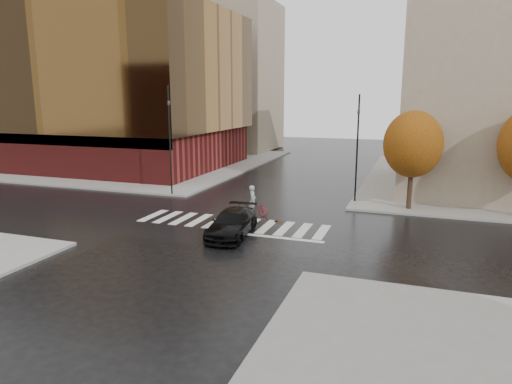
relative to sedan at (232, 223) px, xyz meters
The scene contains 12 objects.
ground 2.16m from the sedan, 118.08° to the left, with size 120.00×120.00×0.00m, color black.
sidewalk_nw 31.66m from the sedan, 133.93° to the left, with size 30.00×30.00×0.15m, color gray.
crosswalk 2.59m from the sedan, 112.66° to the left, with size 12.00×3.00×0.01m, color silver.
office_glass 31.24m from the sedan, 139.24° to the left, with size 27.00×19.00×16.00m.
building_nw_far 43.38m from the sedan, 113.61° to the left, with size 14.00×12.00×20.00m, color gray.
tree_ne_a 13.43m from the sedan, 45.50° to the left, with size 3.80×3.80×6.50m.
sedan is the anchor object (origin of this frame).
cyclist 4.31m from the sedan, 93.71° to the left, with size 1.87×1.11×2.01m.
traffic_light_nw 12.40m from the sedan, 135.96° to the left, with size 0.25×0.23×8.20m.
traffic_light_ne 12.13m from the sedan, 62.43° to the left, with size 0.21×0.23×7.54m.
fire_hydrant 16.11m from the sedan, 132.89° to the left, with size 0.24×0.24×0.67m.
manhole 4.00m from the sedan, 66.13° to the left, with size 0.58×0.58×0.01m, color #482F1A.
Camera 1 is at (10.25, -24.11, 7.53)m, focal length 32.00 mm.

